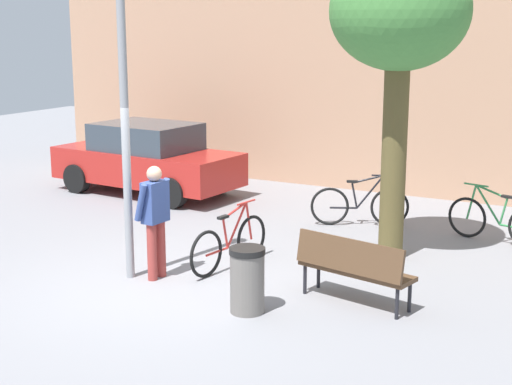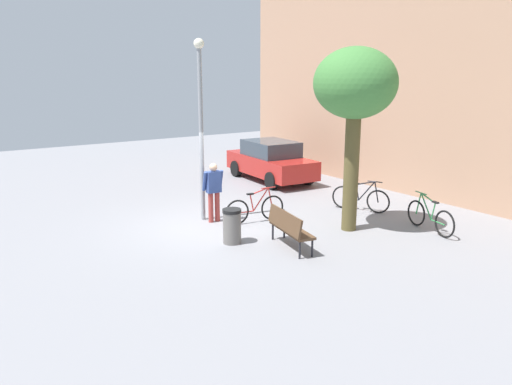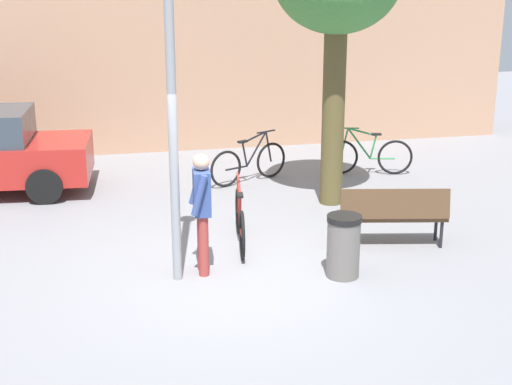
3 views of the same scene
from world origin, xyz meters
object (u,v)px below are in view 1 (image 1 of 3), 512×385
(bicycle_black, at_px, (360,205))
(trash_bin, at_px, (247,280))
(lamppost, at_px, (123,75))
(person_by_lamppost, at_px, (155,214))
(park_bench, at_px, (353,265))
(parked_car_red, at_px, (147,159))
(bicycle_red, at_px, (230,244))
(plaza_tree, at_px, (399,19))
(bicycle_green, at_px, (497,221))

(bicycle_black, bearing_deg, trash_bin, -86.78)
(lamppost, height_order, person_by_lamppost, lamppost)
(park_bench, bearing_deg, trash_bin, -140.26)
(bicycle_black, height_order, parked_car_red, parked_car_red)
(parked_car_red, height_order, trash_bin, parked_car_red)
(person_by_lamppost, relative_size, bicycle_red, 0.93)
(bicycle_black, bearing_deg, plaza_tree, -55.12)
(trash_bin, bearing_deg, park_bench, 39.74)
(bicycle_red, relative_size, trash_bin, 2.08)
(person_by_lamppost, xyz_separation_m, bicycle_red, (0.70, 0.93, -0.58))
(bicycle_black, bearing_deg, person_by_lamppost, -110.19)
(park_bench, xyz_separation_m, bicycle_green, (1.09, 3.88, -0.16))
(lamppost, relative_size, bicycle_green, 2.81)
(plaza_tree, relative_size, bicycle_green, 2.67)
(plaza_tree, height_order, trash_bin, plaza_tree)
(person_by_lamppost, height_order, park_bench, person_by_lamppost)
(person_by_lamppost, distance_m, bicycle_red, 1.30)
(park_bench, bearing_deg, person_by_lamppost, -172.86)
(park_bench, bearing_deg, bicycle_red, 165.68)
(lamppost, distance_m, trash_bin, 3.36)
(parked_car_red, bearing_deg, bicycle_green, -2.54)
(bicycle_green, bearing_deg, bicycle_red, -134.76)
(person_by_lamppost, distance_m, park_bench, 2.96)
(bicycle_green, xyz_separation_m, bicycle_red, (-3.29, -3.32, 0.00))
(plaza_tree, bearing_deg, person_by_lamppost, -135.94)
(person_by_lamppost, height_order, bicycle_red, person_by_lamppost)
(bicycle_black, xyz_separation_m, bicycle_red, (-0.85, -3.29, 0.00))
(plaza_tree, relative_size, bicycle_black, 2.85)
(bicycle_black, bearing_deg, bicycle_red, -104.47)
(bicycle_green, height_order, trash_bin, bicycle_green)
(person_by_lamppost, distance_m, trash_bin, 1.97)
(lamppost, bearing_deg, trash_bin, -10.19)
(parked_car_red, bearing_deg, bicycle_black, -4.06)
(park_bench, relative_size, trash_bin, 1.93)
(lamppost, height_order, trash_bin, lamppost)
(plaza_tree, height_order, bicycle_red, plaza_tree)
(bicycle_green, bearing_deg, lamppost, -134.79)
(bicycle_green, distance_m, trash_bin, 5.26)
(lamppost, xyz_separation_m, bicycle_black, (1.92, 4.37, -2.57))
(bicycle_green, distance_m, bicycle_red, 4.68)
(plaza_tree, distance_m, bicycle_black, 3.87)
(bicycle_red, distance_m, trash_bin, 1.85)
(lamppost, distance_m, bicycle_green, 6.71)
(park_bench, height_order, plaza_tree, plaza_tree)
(lamppost, height_order, bicycle_black, lamppost)
(bicycle_green, bearing_deg, bicycle_black, -179.35)
(plaza_tree, bearing_deg, bicycle_red, -139.87)
(lamppost, distance_m, bicycle_black, 5.42)
(park_bench, relative_size, parked_car_red, 0.38)
(plaza_tree, bearing_deg, park_bench, -84.28)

